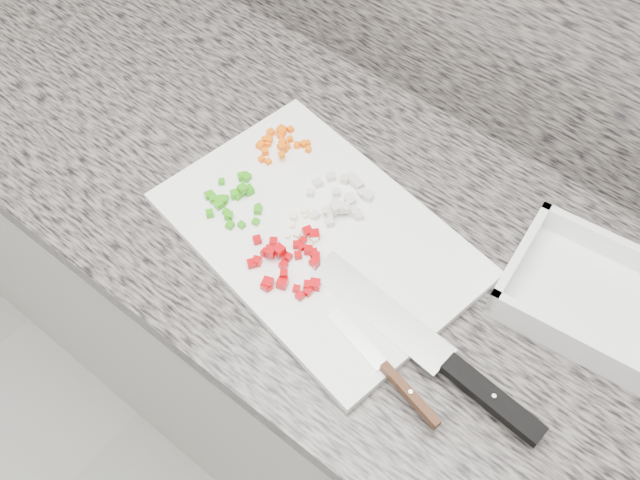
{
  "coord_description": "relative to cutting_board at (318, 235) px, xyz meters",
  "views": [
    {
      "loc": [
        0.34,
        0.91,
        1.81
      ],
      "look_at": [
        -0.02,
        1.37,
        0.94
      ],
      "focal_mm": 40.0,
      "sensor_mm": 36.0,
      "label": 1
    }
  ],
  "objects": [
    {
      "name": "paring_knife",
      "position": [
        0.23,
        -0.12,
        0.01
      ],
      "size": [
        0.21,
        0.06,
        0.02
      ],
      "rotation": [
        0.0,
        0.0,
        -0.23
      ],
      "color": "silver",
      "rests_on": "cutting_board"
    },
    {
      "name": "cutting_board",
      "position": [
        0.0,
        0.0,
        0.0
      ],
      "size": [
        0.52,
        0.39,
        0.02
      ],
      "primitive_type": "cube",
      "rotation": [
        0.0,
        0.0,
        -0.17
      ],
      "color": "white",
      "rests_on": "countertop"
    },
    {
      "name": "red_pepper_pile",
      "position": [
        0.0,
        -0.07,
        0.02
      ],
      "size": [
        0.14,
        0.13,
        0.02
      ],
      "color": "#B30208",
      "rests_on": "cutting_board"
    },
    {
      "name": "cabinet",
      "position": [
        0.04,
        0.05,
        -0.48
      ],
      "size": [
        3.92,
        0.62,
        0.86
      ],
      "primitive_type": "cube",
      "color": "beige",
      "rests_on": "ground"
    },
    {
      "name": "carrot_pile",
      "position": [
        -0.16,
        0.1,
        0.01
      ],
      "size": [
        0.08,
        0.09,
        0.02
      ],
      "color": "#FE6505",
      "rests_on": "cutting_board"
    },
    {
      "name": "green_pepper_pile",
      "position": [
        -0.14,
        -0.04,
        0.01
      ],
      "size": [
        0.11,
        0.1,
        0.02
      ],
      "color": "#2A970D",
      "rests_on": "cutting_board"
    },
    {
      "name": "chef_knife",
      "position": [
        0.28,
        -0.06,
        0.01
      ],
      "size": [
        0.39,
        0.08,
        0.02
      ],
      "rotation": [
        0.0,
        0.0,
        -0.09
      ],
      "color": "silver",
      "rests_on": "cutting_board"
    },
    {
      "name": "onion_pile",
      "position": [
        -0.0,
        0.07,
        0.02
      ],
      "size": [
        0.11,
        0.11,
        0.02
      ],
      "color": "beige",
      "rests_on": "cutting_board"
    },
    {
      "name": "countertop",
      "position": [
        0.04,
        0.05,
        -0.03
      ],
      "size": [
        3.96,
        0.64,
        0.04
      ],
      "primitive_type": "cube",
      "color": "#615C55",
      "rests_on": "cabinet"
    },
    {
      "name": "tray",
      "position": [
        0.39,
        0.15,
        0.01
      ],
      "size": [
        0.28,
        0.22,
        0.06
      ],
      "rotation": [
        0.0,
        0.0,
        0.1
      ],
      "color": "white",
      "rests_on": "countertop"
    },
    {
      "name": "garlic_pile",
      "position": [
        -0.02,
        -0.01,
        0.01
      ],
      "size": [
        0.06,
        0.06,
        0.01
      ],
      "color": "#F9EFC0",
      "rests_on": "cutting_board"
    }
  ]
}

